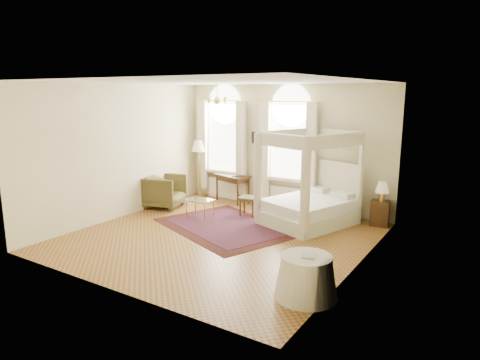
{
  "coord_description": "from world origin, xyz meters",
  "views": [
    {
      "loc": [
        5.11,
        -7.25,
        3.1
      ],
      "look_at": [
        0.26,
        0.4,
        1.22
      ],
      "focal_mm": 32.0,
      "sensor_mm": 36.0,
      "label": 1
    }
  ],
  "objects_px": {
    "writing_desk": "(233,179)",
    "floor_lamp": "(199,149)",
    "armchair": "(165,191)",
    "coffee_table": "(200,201)",
    "canopy_bed": "(308,203)",
    "side_table": "(306,277)",
    "stool": "(248,200)",
    "nightstand": "(380,213)"
  },
  "relations": [
    {
      "from": "armchair",
      "to": "floor_lamp",
      "type": "bearing_deg",
      "value": -18.02
    },
    {
      "from": "nightstand",
      "to": "armchair",
      "type": "distance_m",
      "value": 5.6
    },
    {
      "from": "canopy_bed",
      "to": "writing_desk",
      "type": "height_order",
      "value": "canopy_bed"
    },
    {
      "from": "nightstand",
      "to": "side_table",
      "type": "distance_m",
      "value": 4.27
    },
    {
      "from": "writing_desk",
      "to": "armchair",
      "type": "xyz_separation_m",
      "value": [
        -1.25,
        -1.48,
        -0.22
      ]
    },
    {
      "from": "writing_desk",
      "to": "floor_lamp",
      "type": "bearing_deg",
      "value": 180.0
    },
    {
      "from": "canopy_bed",
      "to": "floor_lamp",
      "type": "height_order",
      "value": "canopy_bed"
    },
    {
      "from": "canopy_bed",
      "to": "floor_lamp",
      "type": "distance_m",
      "value": 4.05
    },
    {
      "from": "nightstand",
      "to": "coffee_table",
      "type": "xyz_separation_m",
      "value": [
        -4.02,
        -1.71,
        0.11
      ]
    },
    {
      "from": "coffee_table",
      "to": "floor_lamp",
      "type": "distance_m",
      "value": 2.4
    },
    {
      "from": "coffee_table",
      "to": "stool",
      "type": "bearing_deg",
      "value": 37.14
    },
    {
      "from": "side_table",
      "to": "stool",
      "type": "bearing_deg",
      "value": 132.62
    },
    {
      "from": "coffee_table",
      "to": "side_table",
      "type": "bearing_deg",
      "value": -32.48
    },
    {
      "from": "canopy_bed",
      "to": "armchair",
      "type": "xyz_separation_m",
      "value": [
        -3.92,
        -0.68,
        -0.06
      ]
    },
    {
      "from": "writing_desk",
      "to": "coffee_table",
      "type": "relative_size",
      "value": 1.75
    },
    {
      "from": "nightstand",
      "to": "side_table",
      "type": "height_order",
      "value": "side_table"
    },
    {
      "from": "floor_lamp",
      "to": "writing_desk",
      "type": "bearing_deg",
      "value": -0.0
    },
    {
      "from": "stool",
      "to": "coffee_table",
      "type": "distance_m",
      "value": 1.23
    },
    {
      "from": "canopy_bed",
      "to": "armchair",
      "type": "bearing_deg",
      "value": -170.14
    },
    {
      "from": "writing_desk",
      "to": "armchair",
      "type": "relative_size",
      "value": 1.18
    },
    {
      "from": "nightstand",
      "to": "writing_desk",
      "type": "xyz_separation_m",
      "value": [
        -4.15,
        0.0,
        0.37
      ]
    },
    {
      "from": "canopy_bed",
      "to": "armchair",
      "type": "height_order",
      "value": "canopy_bed"
    },
    {
      "from": "writing_desk",
      "to": "side_table",
      "type": "distance_m",
      "value": 5.96
    },
    {
      "from": "writing_desk",
      "to": "stool",
      "type": "bearing_deg",
      "value": -40.92
    },
    {
      "from": "writing_desk",
      "to": "floor_lamp",
      "type": "xyz_separation_m",
      "value": [
        -1.19,
        0.0,
        0.78
      ]
    },
    {
      "from": "stool",
      "to": "side_table",
      "type": "xyz_separation_m",
      "value": [
        3.04,
        -3.3,
        -0.09
      ]
    },
    {
      "from": "armchair",
      "to": "coffee_table",
      "type": "bearing_deg",
      "value": -115.07
    },
    {
      "from": "armchair",
      "to": "coffee_table",
      "type": "relative_size",
      "value": 1.48
    },
    {
      "from": "nightstand",
      "to": "coffee_table",
      "type": "bearing_deg",
      "value": -156.94
    },
    {
      "from": "armchair",
      "to": "side_table",
      "type": "relative_size",
      "value": 1.0
    },
    {
      "from": "writing_desk",
      "to": "floor_lamp",
      "type": "height_order",
      "value": "floor_lamp"
    },
    {
      "from": "armchair",
      "to": "coffee_table",
      "type": "xyz_separation_m",
      "value": [
        1.38,
        -0.23,
        -0.04
      ]
    },
    {
      "from": "stool",
      "to": "floor_lamp",
      "type": "height_order",
      "value": "floor_lamp"
    },
    {
      "from": "canopy_bed",
      "to": "side_table",
      "type": "height_order",
      "value": "canopy_bed"
    },
    {
      "from": "coffee_table",
      "to": "floor_lamp",
      "type": "xyz_separation_m",
      "value": [
        -1.32,
        1.71,
        1.04
      ]
    },
    {
      "from": "coffee_table",
      "to": "floor_lamp",
      "type": "relative_size",
      "value": 0.39
    },
    {
      "from": "armchair",
      "to": "side_table",
      "type": "distance_m",
      "value": 6.08
    },
    {
      "from": "nightstand",
      "to": "armchair",
      "type": "height_order",
      "value": "armchair"
    },
    {
      "from": "canopy_bed",
      "to": "side_table",
      "type": "xyz_separation_m",
      "value": [
        1.48,
        -3.47,
        -0.18
      ]
    },
    {
      "from": "writing_desk",
      "to": "coffee_table",
      "type": "bearing_deg",
      "value": -85.45
    },
    {
      "from": "armchair",
      "to": "floor_lamp",
      "type": "relative_size",
      "value": 0.58
    },
    {
      "from": "stool",
      "to": "floor_lamp",
      "type": "distance_m",
      "value": 2.7
    }
  ]
}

